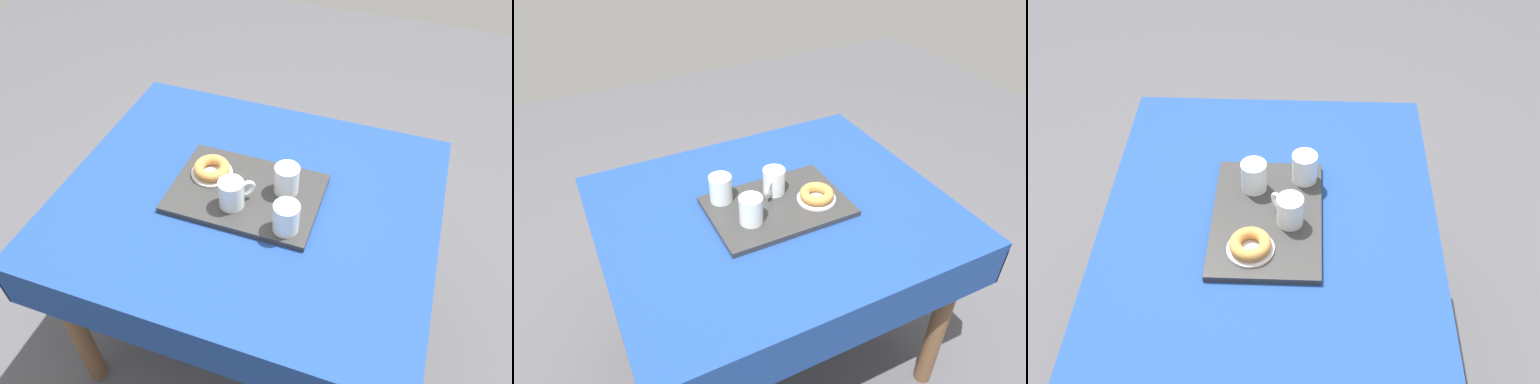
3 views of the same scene
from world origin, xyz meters
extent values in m
plane|color=#47474C|center=(0.00, 0.00, 0.00)|extent=(6.00, 6.00, 0.00)
cube|color=navy|center=(0.00, 0.00, 0.75)|extent=(1.14, 0.95, 0.03)
cube|color=navy|center=(0.00, -0.47, 0.66)|extent=(1.14, 0.01, 0.14)
cube|color=navy|center=(0.00, 0.47, 0.66)|extent=(1.14, 0.01, 0.14)
cube|color=navy|center=(-0.57, 0.00, 0.66)|extent=(0.01, 0.95, 0.14)
cube|color=navy|center=(0.57, 0.00, 0.66)|extent=(0.01, 0.95, 0.14)
cylinder|color=brown|center=(-0.48, -0.38, 0.37)|extent=(0.06, 0.06, 0.73)
cylinder|color=brown|center=(-0.48, 0.38, 0.37)|extent=(0.06, 0.06, 0.73)
cylinder|color=brown|center=(0.48, 0.38, 0.37)|extent=(0.06, 0.06, 0.73)
cube|color=#2D2D2D|center=(-0.01, 0.01, 0.77)|extent=(0.45, 0.31, 0.02)
cylinder|color=white|center=(-0.03, -0.06, 0.83)|extent=(0.08, 0.08, 0.09)
cylinder|color=#B27523|center=(-0.03, -0.06, 0.82)|extent=(0.06, 0.06, 0.06)
torus|color=white|center=(0.01, -0.02, 0.83)|extent=(0.05, 0.05, 0.05)
cylinder|color=white|center=(0.15, -0.10, 0.83)|extent=(0.08, 0.08, 0.09)
cylinder|color=silver|center=(0.15, -0.10, 0.82)|extent=(0.06, 0.06, 0.07)
cylinder|color=white|center=(0.11, 0.05, 0.83)|extent=(0.08, 0.08, 0.09)
cylinder|color=silver|center=(0.11, 0.05, 0.82)|extent=(0.06, 0.06, 0.06)
cylinder|color=silver|center=(-0.13, 0.04, 0.78)|extent=(0.13, 0.13, 0.01)
torus|color=#BC7F3D|center=(-0.13, 0.04, 0.80)|extent=(0.11, 0.11, 0.03)
camera|label=1|loc=(0.37, -0.98, 1.84)|focal=34.62mm
camera|label=2|loc=(0.57, 1.12, 1.75)|focal=33.68mm
camera|label=3|loc=(-1.30, -0.09, 2.13)|focal=46.59mm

